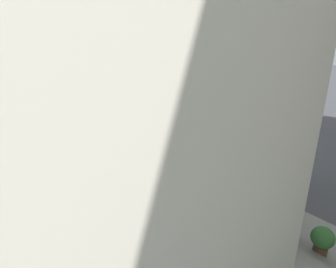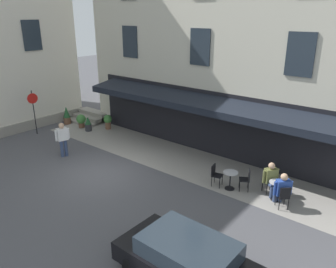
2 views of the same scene
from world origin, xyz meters
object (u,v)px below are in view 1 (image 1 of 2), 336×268
at_px(seated_companion_in_blue, 105,113).
at_px(walking_pedestrian_in_white, 286,151).
at_px(cafe_chair_black_corner_left, 102,121).
at_px(potted_plant_entrance_right, 294,223).
at_px(potted_plant_under_sign, 322,240).
at_px(parked_car_black, 176,100).
at_px(cafe_chair_black_facing_street, 115,122).
at_px(cafe_chair_black_under_awning, 134,126).
at_px(cafe_chair_black_back_row, 107,114).
at_px(seated_patron_in_olive, 102,117).
at_px(cafe_table_mid_terrace, 126,125).
at_px(potted_plant_entrance_left, 253,223).
at_px(cafe_table_near_entrance, 103,118).

bearing_deg(seated_companion_in_blue, walking_pedestrian_in_white, 13.33).
xyz_separation_m(cafe_chair_black_corner_left, potted_plant_entrance_right, (11.38, -0.09, -0.12)).
height_order(seated_companion_in_blue, walking_pedestrian_in_white, walking_pedestrian_in_white).
relative_size(seated_companion_in_blue, potted_plant_under_sign, 1.63).
height_order(walking_pedestrian_in_white, parked_car_black, walking_pedestrian_in_white).
distance_m(cafe_chair_black_facing_street, potted_plant_under_sign, 11.54).
height_order(cafe_chair_black_facing_street, potted_plant_under_sign, cafe_chair_black_facing_street).
bearing_deg(seated_companion_in_blue, cafe_chair_black_corner_left, -40.04).
distance_m(cafe_chair_black_under_awning, potted_plant_entrance_right, 9.55).
bearing_deg(parked_car_black, cafe_chair_black_facing_street, -77.48).
bearing_deg(cafe_chair_black_back_row, seated_patron_in_olive, -42.03).
height_order(cafe_table_mid_terrace, potted_plant_entrance_left, potted_plant_entrance_left).
height_order(cafe_chair_black_corner_left, potted_plant_under_sign, cafe_chair_black_corner_left).
distance_m(potted_plant_entrance_right, parked_car_black, 13.29).
distance_m(cafe_chair_black_corner_left, cafe_table_mid_terrace, 1.47).
relative_size(cafe_chair_black_back_row, seated_patron_in_olive, 0.69).
bearing_deg(cafe_chair_black_facing_street, parked_car_black, 102.52).
relative_size(cafe_table_mid_terrace, potted_plant_entrance_right, 0.86).
xyz_separation_m(cafe_table_mid_terrace, seated_companion_in_blue, (-2.06, -0.08, 0.22)).
relative_size(cafe_chair_black_corner_left, seated_patron_in_olive, 0.69).
bearing_deg(cafe_chair_black_facing_street, walking_pedestrian_in_white, 16.97).
relative_size(seated_patron_in_olive, potted_plant_entrance_left, 1.48).
bearing_deg(parked_car_black, seated_companion_in_blue, -93.34).
height_order(cafe_chair_black_back_row, seated_companion_in_blue, seated_companion_in_blue).
xyz_separation_m(cafe_table_mid_terrace, potted_plant_entrance_left, (9.47, -1.84, 0.03)).
relative_size(cafe_chair_black_under_awning, potted_plant_entrance_right, 1.04).
xyz_separation_m(cafe_table_mid_terrace, potted_plant_entrance_right, (10.12, -0.85, -0.07)).
bearing_deg(potted_plant_under_sign, cafe_chair_black_back_row, 175.43).
height_order(cafe_table_mid_terrace, seated_patron_in_olive, seated_patron_in_olive).
height_order(cafe_chair_black_under_awning, potted_plant_entrance_left, cafe_chair_black_under_awning).
bearing_deg(cafe_chair_black_under_awning, potted_plant_entrance_right, -5.85).
xyz_separation_m(cafe_chair_black_facing_street, parked_car_black, (-1.20, 5.42, 0.16)).
height_order(cafe_chair_black_corner_left, cafe_chair_black_under_awning, same).
bearing_deg(potted_plant_entrance_right, cafe_table_near_entrance, 177.75).
bearing_deg(potted_plant_entrance_right, cafe_chair_black_corner_left, 179.53).
bearing_deg(cafe_chair_black_corner_left, seated_patron_in_olive, 143.79).
distance_m(cafe_chair_black_back_row, cafe_chair_black_facing_street, 1.70).
height_order(walking_pedestrian_in_white, potted_plant_under_sign, walking_pedestrian_in_white).
relative_size(seated_patron_in_olive, potted_plant_entrance_right, 1.52).
bearing_deg(potted_plant_under_sign, potted_plant_entrance_left, -150.25).
height_order(cafe_table_near_entrance, seated_patron_in_olive, seated_patron_in_olive).
relative_size(cafe_table_mid_terrace, potted_plant_entrance_left, 0.84).
bearing_deg(cafe_table_mid_terrace, potted_plant_entrance_right, -4.79).
height_order(cafe_chair_black_back_row, potted_plant_entrance_right, cafe_chair_black_back_row).
height_order(cafe_chair_black_back_row, potted_plant_entrance_left, cafe_chair_black_back_row).
distance_m(cafe_chair_black_corner_left, seated_patron_in_olive, 0.27).
bearing_deg(cafe_chair_black_under_awning, cafe_chair_black_back_row, -178.93).
xyz_separation_m(cafe_chair_black_back_row, cafe_chair_black_under_awning, (2.83, 0.05, 0.00)).
relative_size(cafe_chair_black_facing_street, parked_car_black, 0.21).
relative_size(cafe_chair_black_under_awning, potted_plant_entrance_left, 1.02).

